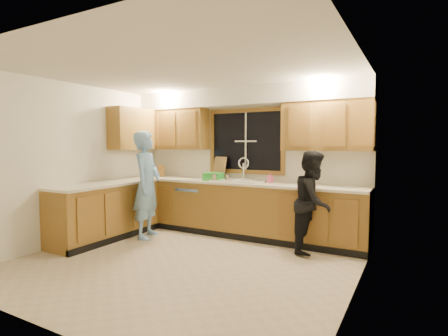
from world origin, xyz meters
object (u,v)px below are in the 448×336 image
(stove, at_px, (76,218))
(knife_block, at_px, (161,171))
(sink, at_px, (239,185))
(woman, at_px, (313,202))
(dish_crate, at_px, (213,177))
(soap_bottle, at_px, (270,177))
(dishwasher, at_px, (196,207))
(man, at_px, (147,185))
(bowl, at_px, (309,184))

(stove, distance_m, knife_block, 1.94)
(sink, xyz_separation_m, knife_block, (-1.67, 0.02, 0.17))
(woman, relative_size, dish_crate, 5.04)
(soap_bottle, bearing_deg, dishwasher, -175.64)
(dish_crate, bearing_deg, sink, 8.98)
(dish_crate, bearing_deg, man, -135.61)
(sink, relative_size, dishwasher, 1.05)
(stove, height_order, knife_block, knife_block)
(sink, relative_size, knife_block, 3.82)
(man, bearing_deg, stove, 131.67)
(soap_bottle, bearing_deg, man, -152.14)
(man, distance_m, dish_crate, 1.13)
(woman, bearing_deg, dishwasher, 84.44)
(soap_bottle, distance_m, bowl, 0.67)
(sink, relative_size, soap_bottle, 5.11)
(stove, distance_m, bowl, 3.55)
(man, xyz_separation_m, soap_bottle, (1.80, 0.95, 0.12))
(dishwasher, bearing_deg, dish_crate, -8.32)
(dishwasher, distance_m, dish_crate, 0.70)
(knife_block, bearing_deg, woman, -44.15)
(woman, height_order, soap_bottle, woman)
(soap_bottle, bearing_deg, knife_block, -178.09)
(knife_block, relative_size, dish_crate, 0.78)
(soap_bottle, height_order, bowl, soap_bottle)
(woman, bearing_deg, man, 104.04)
(dishwasher, distance_m, man, 1.05)
(dish_crate, xyz_separation_m, bowl, (1.66, 0.08, -0.04))
(sink, height_order, woman, woman)
(woman, bearing_deg, bowl, 27.10)
(sink, bearing_deg, dish_crate, -171.02)
(woman, xyz_separation_m, dish_crate, (-1.81, 0.26, 0.26))
(sink, relative_size, bowl, 3.81)
(sink, bearing_deg, bowl, 0.60)
(man, height_order, woman, man)
(dish_crate, bearing_deg, bowl, 2.93)
(man, distance_m, bowl, 2.61)
(dish_crate, bearing_deg, stove, -127.47)
(sink, distance_m, soap_bottle, 0.56)
(dishwasher, height_order, soap_bottle, soap_bottle)
(sink, xyz_separation_m, woman, (1.36, -0.33, -0.14))
(dishwasher, height_order, dish_crate, dish_crate)
(sink, bearing_deg, dishwasher, -179.01)
(man, bearing_deg, sink, -74.88)
(stove, bearing_deg, dishwasher, 62.31)
(soap_bottle, bearing_deg, sink, -170.39)
(dishwasher, height_order, knife_block, knife_block)
(bowl, bearing_deg, woman, -65.48)
(dishwasher, bearing_deg, soap_bottle, 4.36)
(dishwasher, xyz_separation_m, stove, (-0.95, -1.81, 0.04))
(dishwasher, bearing_deg, woman, -8.14)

